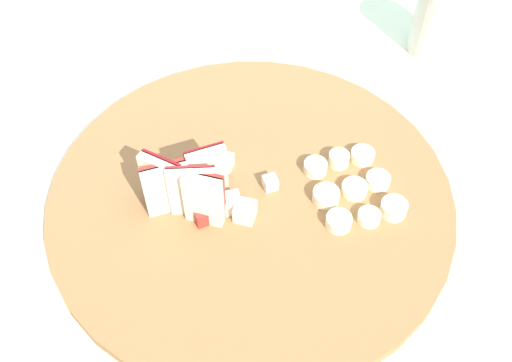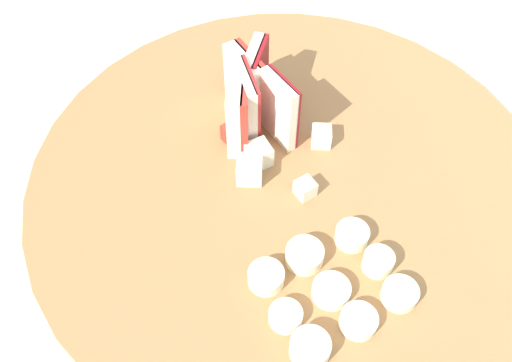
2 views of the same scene
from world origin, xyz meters
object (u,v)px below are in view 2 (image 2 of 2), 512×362
object	(u,v)px
cutting_board	(288,181)
banana_slice_rows	(330,287)
apple_wedge_fan	(251,97)
apple_dice_pile	(267,157)

from	to	relation	value
cutting_board	banana_slice_rows	bearing A→B (deg)	-4.06
cutting_board	apple_wedge_fan	size ratio (longest dim) A/B	4.82
cutting_board	banana_slice_rows	world-z (taller)	banana_slice_rows
apple_wedge_fan	banana_slice_rows	size ratio (longest dim) A/B	0.80
apple_wedge_fan	banana_slice_rows	xyz separation A→B (m)	(0.18, 0.00, -0.03)
cutting_board	apple_wedge_fan	world-z (taller)	apple_wedge_fan
cutting_board	banana_slice_rows	distance (m)	0.11
apple_wedge_fan	apple_dice_pile	distance (m)	0.06
banana_slice_rows	cutting_board	bearing A→B (deg)	175.94
apple_dice_pile	banana_slice_rows	size ratio (longest dim) A/B	0.84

